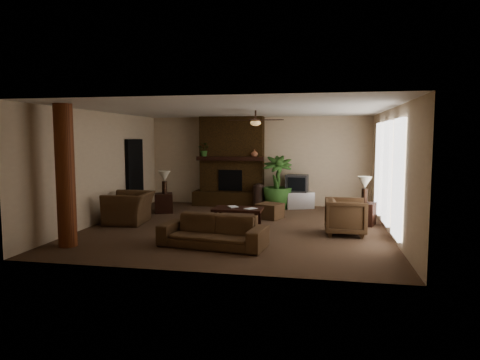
% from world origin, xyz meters
% --- Properties ---
extents(room_shell, '(7.00, 7.00, 7.00)m').
position_xyz_m(room_shell, '(0.00, 0.00, 1.40)').
color(room_shell, '#4F3827').
rests_on(room_shell, ground).
extents(fireplace, '(2.40, 0.70, 2.80)m').
position_xyz_m(fireplace, '(-0.80, 3.22, 1.16)').
color(fireplace, '#422A11').
rests_on(fireplace, ground).
extents(windows, '(0.08, 3.65, 2.35)m').
position_xyz_m(windows, '(3.45, 0.20, 1.35)').
color(windows, white).
rests_on(windows, ground).
extents(log_column, '(0.36, 0.36, 2.80)m').
position_xyz_m(log_column, '(-2.95, -2.40, 1.40)').
color(log_column, brown).
rests_on(log_column, ground).
extents(doorway, '(0.10, 1.00, 2.10)m').
position_xyz_m(doorway, '(-3.44, 1.80, 1.05)').
color(doorway, black).
rests_on(doorway, ground).
extents(ceiling_fan, '(1.35, 1.35, 0.37)m').
position_xyz_m(ceiling_fan, '(0.40, 0.30, 2.53)').
color(ceiling_fan, black).
rests_on(ceiling_fan, ceiling).
extents(sofa, '(2.17, 0.91, 0.82)m').
position_xyz_m(sofa, '(-0.11, -1.90, 0.41)').
color(sofa, '#4D3521').
rests_on(sofa, ground).
extents(armchair_left, '(0.89, 1.26, 1.04)m').
position_xyz_m(armchair_left, '(-2.76, -0.04, 0.52)').
color(armchair_left, '#4D3521').
rests_on(armchair_left, ground).
extents(armchair_right, '(0.82, 0.88, 0.89)m').
position_xyz_m(armchair_right, '(2.53, -0.34, 0.44)').
color(armchair_right, '#4D3521').
rests_on(armchair_right, ground).
extents(coffee_table, '(1.20, 0.70, 0.43)m').
position_xyz_m(coffee_table, '(-0.01, 0.20, 0.37)').
color(coffee_table, black).
rests_on(coffee_table, ground).
extents(ottoman, '(0.78, 0.78, 0.40)m').
position_xyz_m(ottoman, '(0.65, 1.22, 0.20)').
color(ottoman, '#4D3521').
rests_on(ottoman, ground).
extents(tv_stand, '(0.97, 0.78, 0.50)m').
position_xyz_m(tv_stand, '(1.32, 3.04, 0.25)').
color(tv_stand, '#B8B8BB').
rests_on(tv_stand, ground).
extents(tv, '(0.70, 0.59, 0.52)m').
position_xyz_m(tv, '(1.26, 3.06, 0.76)').
color(tv, '#37373A').
rests_on(tv, tv_stand).
extents(floor_vase, '(0.34, 0.34, 0.77)m').
position_xyz_m(floor_vase, '(0.13, 2.76, 0.43)').
color(floor_vase, '#31211B').
rests_on(floor_vase, ground).
extents(floor_plant, '(1.08, 1.70, 0.90)m').
position_xyz_m(floor_plant, '(0.68, 2.80, 0.45)').
color(floor_plant, '#315B24').
rests_on(floor_plant, ground).
extents(side_table_left, '(0.65, 0.65, 0.55)m').
position_xyz_m(side_table_left, '(-2.46, 1.55, 0.28)').
color(side_table_left, black).
rests_on(side_table_left, ground).
extents(lamp_left, '(0.36, 0.36, 0.65)m').
position_xyz_m(lamp_left, '(-2.43, 1.59, 1.00)').
color(lamp_left, black).
rests_on(lamp_left, side_table_left).
extents(side_table_right, '(0.63, 0.63, 0.55)m').
position_xyz_m(side_table_right, '(3.04, 0.83, 0.28)').
color(side_table_right, black).
rests_on(side_table_right, ground).
extents(lamp_right, '(0.44, 0.44, 0.65)m').
position_xyz_m(lamp_right, '(3.04, 0.85, 1.00)').
color(lamp_right, black).
rests_on(lamp_right, side_table_right).
extents(mantel_plant, '(0.49, 0.51, 0.33)m').
position_xyz_m(mantel_plant, '(-1.63, 3.02, 1.72)').
color(mantel_plant, '#315B24').
rests_on(mantel_plant, fireplace).
extents(mantel_vase, '(0.23, 0.23, 0.22)m').
position_xyz_m(mantel_vase, '(-0.04, 2.97, 1.67)').
color(mantel_vase, '#93563B').
rests_on(mantel_vase, fireplace).
extents(book_a, '(0.20, 0.13, 0.29)m').
position_xyz_m(book_a, '(-0.24, 0.21, 0.57)').
color(book_a, '#999999').
rests_on(book_a, coffee_table).
extents(book_b, '(0.18, 0.15, 0.29)m').
position_xyz_m(book_b, '(0.24, 0.14, 0.58)').
color(book_b, '#999999').
rests_on(book_b, coffee_table).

